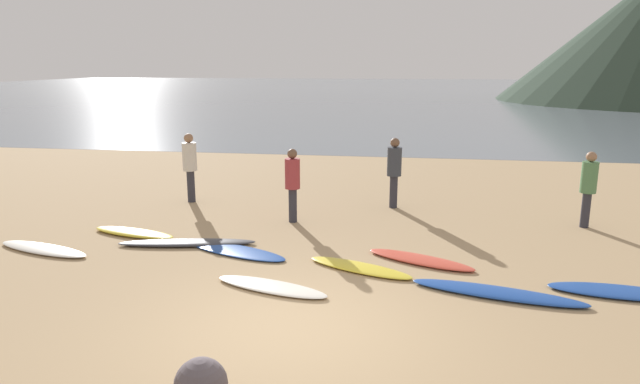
# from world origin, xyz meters

# --- Properties ---
(ground_plane) EXTENTS (120.00, 120.00, 0.20)m
(ground_plane) POSITION_xyz_m (0.00, 10.00, -0.10)
(ground_plane) COLOR tan
(ground_plane) RESTS_ON ground
(ocean_water) EXTENTS (140.00, 100.00, 0.01)m
(ocean_water) POSITION_xyz_m (0.00, 63.97, 0.00)
(ocean_water) COLOR slate
(ocean_water) RESTS_ON ground
(surfboard_0) EXTENTS (2.16, 1.04, 0.08)m
(surfboard_0) POSITION_xyz_m (-5.18, 2.38, 0.04)
(surfboard_0) COLOR silver
(surfboard_0) RESTS_ON ground
(surfboard_1) EXTENTS (1.97, 0.92, 0.10)m
(surfboard_1) POSITION_xyz_m (-3.99, 3.57, 0.05)
(surfboard_1) COLOR yellow
(surfboard_1) RESTS_ON ground
(surfboard_2) EXTENTS (2.66, 0.95, 0.09)m
(surfboard_2) POSITION_xyz_m (-2.67, 3.12, 0.05)
(surfboard_2) COLOR #333338
(surfboard_2) RESTS_ON ground
(surfboard_3) EXTENTS (2.19, 1.29, 0.06)m
(surfboard_3) POSITION_xyz_m (-1.60, 2.85, 0.03)
(surfboard_3) COLOR #1E479E
(surfboard_3) RESTS_ON ground
(surfboard_4) EXTENTS (1.97, 1.01, 0.07)m
(surfboard_4) POSITION_xyz_m (-0.57, 1.29, 0.04)
(surfboard_4) COLOR silver
(surfboard_4) RESTS_ON ground
(surfboard_5) EXTENTS (1.94, 1.18, 0.08)m
(surfboard_5) POSITION_xyz_m (0.72, 2.33, 0.04)
(surfboard_5) COLOR yellow
(surfboard_5) RESTS_ON ground
(surfboard_6) EXTENTS (2.00, 1.27, 0.08)m
(surfboard_6) POSITION_xyz_m (1.74, 2.87, 0.04)
(surfboard_6) COLOR #D84C38
(surfboard_6) RESTS_ON ground
(surfboard_7) EXTENTS (2.62, 1.08, 0.09)m
(surfboard_7) POSITION_xyz_m (2.86, 1.58, 0.04)
(surfboard_7) COLOR #1E479E
(surfboard_7) RESTS_ON ground
(surfboard_8) EXTENTS (2.11, 0.79, 0.08)m
(surfboard_8) POSITION_xyz_m (4.70, 1.91, 0.04)
(surfboard_8) COLOR #1E479E
(surfboard_8) RESTS_ON ground
(person_0) EXTENTS (0.35, 0.35, 1.72)m
(person_0) POSITION_xyz_m (-3.87, 6.41, 1.01)
(person_0) COLOR #2D2D38
(person_0) RESTS_ON ground
(person_1) EXTENTS (0.33, 0.33, 1.62)m
(person_1) POSITION_xyz_m (5.22, 5.57, 0.96)
(person_1) COLOR #2D2D38
(person_1) RESTS_ON ground
(person_2) EXTENTS (0.33, 0.33, 1.62)m
(person_2) POSITION_xyz_m (-0.99, 5.01, 0.95)
(person_2) COLOR #2D2D38
(person_2) RESTS_ON ground
(person_3) EXTENTS (0.34, 0.34, 1.69)m
(person_3) POSITION_xyz_m (1.15, 6.60, 0.99)
(person_3) COLOR #2D2D38
(person_3) RESTS_ON ground
(beach_rock_near) EXTENTS (0.54, 0.54, 0.54)m
(beach_rock_near) POSITION_xyz_m (-0.52, -1.81, 0.27)
(beach_rock_near) COLOR #554C51
(beach_rock_near) RESTS_ON ground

